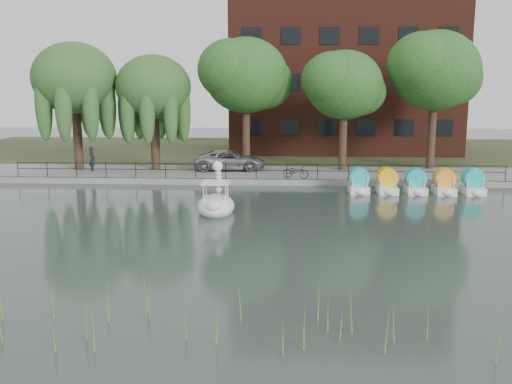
# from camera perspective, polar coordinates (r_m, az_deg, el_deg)

# --- Properties ---
(ground_plane) EXTENTS (120.00, 120.00, 0.00)m
(ground_plane) POSITION_cam_1_polar(r_m,az_deg,el_deg) (24.56, -1.68, -4.74)
(ground_plane) COLOR #405049
(promenade) EXTENTS (40.00, 6.00, 0.40)m
(promenade) POSITION_cam_1_polar(r_m,az_deg,el_deg) (40.13, 0.23, 1.72)
(promenade) COLOR gray
(promenade) RESTS_ON ground_plane
(kerb) EXTENTS (40.00, 0.25, 0.40)m
(kerb) POSITION_cam_1_polar(r_m,az_deg,el_deg) (37.23, -0.00, 0.99)
(kerb) COLOR gray
(kerb) RESTS_ON ground_plane
(land_strip) EXTENTS (60.00, 22.00, 0.36)m
(land_strip) POSITION_cam_1_polar(r_m,az_deg,el_deg) (53.99, 0.99, 4.09)
(land_strip) COLOR #47512D
(land_strip) RESTS_ON ground_plane
(railing) EXTENTS (32.00, 0.05, 1.00)m
(railing) POSITION_cam_1_polar(r_m,az_deg,el_deg) (37.27, 0.01, 2.48)
(railing) COLOR black
(railing) RESTS_ON promenade
(apartment_building) EXTENTS (20.00, 10.07, 18.00)m
(apartment_building) POSITION_cam_1_polar(r_m,az_deg,el_deg) (53.83, 8.71, 13.74)
(apartment_building) COLOR #4C1E16
(apartment_building) RESTS_ON land_strip
(willow_left) EXTENTS (5.88, 5.88, 9.01)m
(willow_left) POSITION_cam_1_polar(r_m,az_deg,el_deg) (42.78, -17.72, 10.76)
(willow_left) COLOR #473323
(willow_left) RESTS_ON promenade
(willow_mid) EXTENTS (5.32, 5.32, 8.15)m
(willow_mid) POSITION_cam_1_polar(r_m,az_deg,el_deg) (41.66, -10.22, 10.25)
(willow_mid) COLOR #473323
(willow_mid) RESTS_ON promenade
(broadleaf_center) EXTENTS (6.00, 6.00, 9.25)m
(broadleaf_center) POSITION_cam_1_polar(r_m,az_deg,el_deg) (41.67, -1.02, 11.54)
(broadleaf_center) COLOR #473323
(broadleaf_center) RESTS_ON promenade
(broadleaf_right) EXTENTS (5.40, 5.40, 8.32)m
(broadleaf_right) POSITION_cam_1_polar(r_m,az_deg,el_deg) (41.25, 8.84, 10.48)
(broadleaf_right) COLOR #473323
(broadleaf_right) RESTS_ON promenade
(broadleaf_far) EXTENTS (6.30, 6.30, 9.71)m
(broadleaf_far) POSITION_cam_1_polar(r_m,az_deg,el_deg) (43.35, 17.51, 11.47)
(broadleaf_far) COLOR #473323
(broadleaf_far) RESTS_ON promenade
(minivan) EXTENTS (3.15, 6.09, 1.64)m
(minivan) POSITION_cam_1_polar(r_m,az_deg,el_deg) (40.98, -2.64, 3.35)
(minivan) COLOR gray
(minivan) RESTS_ON promenade
(bicycle) EXTENTS (1.07, 1.82, 1.00)m
(bicycle) POSITION_cam_1_polar(r_m,az_deg,el_deg) (37.54, 4.01, 2.13)
(bicycle) COLOR gray
(bicycle) RESTS_ON promenade
(pedestrian) EXTENTS (0.83, 0.86, 1.98)m
(pedestrian) POSITION_cam_1_polar(r_m,az_deg,el_deg) (42.14, -16.08, 3.37)
(pedestrian) COLOR black
(pedestrian) RESTS_ON promenade
(swan_boat) EXTENTS (1.95, 3.16, 2.55)m
(swan_boat) POSITION_cam_1_polar(r_m,az_deg,el_deg) (29.46, -4.00, -0.99)
(swan_boat) COLOR white
(swan_boat) RESTS_ON ground_plane
(pedal_boat_row) EXTENTS (7.95, 1.70, 1.40)m
(pedal_boat_row) POSITION_cam_1_polar(r_m,az_deg,el_deg) (35.79, 15.66, 0.84)
(pedal_boat_row) COLOR white
(pedal_boat_row) RESTS_ON ground_plane
(reed_bank) EXTENTS (24.00, 2.40, 1.20)m
(reed_bank) POSITION_cam_1_polar(r_m,az_deg,el_deg) (15.31, 2.89, -12.33)
(reed_bank) COLOR #669938
(reed_bank) RESTS_ON ground_plane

